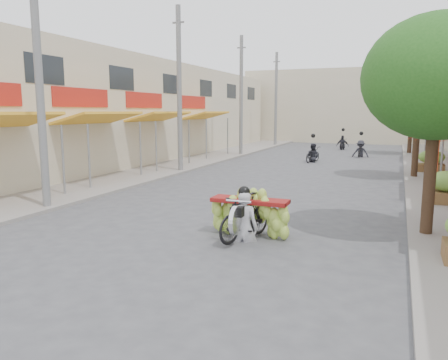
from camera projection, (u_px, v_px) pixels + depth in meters
ground at (145, 262)px, 8.88m from camera, size 120.00×120.00×0.00m
sidewalk_left at (180, 163)px, 25.19m from camera, size 4.00×60.00×0.12m
shophouse_row_left at (96, 112)px, 25.62m from camera, size 9.77×40.00×6.00m
far_building at (350, 106)px, 43.18m from camera, size 20.00×6.00×7.00m
utility_pole_near at (39, 77)px, 12.98m from camera, size 0.60×0.24×8.00m
utility_pole_mid at (179, 90)px, 21.23m from camera, size 0.60×0.24×8.00m
utility_pole_far at (241, 96)px, 29.49m from camera, size 0.60×0.24×8.00m
utility_pole_back at (276, 99)px, 37.74m from camera, size 0.60×0.24×8.00m
street_tree_near at (437, 78)px, 9.97m from camera, size 3.40×3.40×5.25m
street_tree_mid at (419, 94)px, 19.15m from camera, size 3.40×3.40×5.25m
street_tree_far at (412, 100)px, 30.15m from camera, size 3.40×3.40×5.25m
produce_crate_mid at (448, 185)px, 13.83m from camera, size 1.20×0.88×1.16m
produce_crate_far at (431, 159)px, 21.17m from camera, size 1.20×0.88×1.16m
banana_motorbike at (247, 209)px, 10.40m from camera, size 2.20×1.96×2.21m
market_umbrella at (440, 129)px, 13.81m from camera, size 2.15×2.15×1.72m
pedestrian at (431, 151)px, 21.98m from camera, size 1.06×1.01×1.87m
bg_motorbike_a at (313, 150)px, 26.09m from camera, size 0.99×1.72×1.95m
bg_motorbike_b at (361, 144)px, 28.78m from camera, size 1.10×1.52×1.95m
bg_motorbike_c at (343, 139)px, 34.47m from camera, size 0.98×1.50×1.95m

